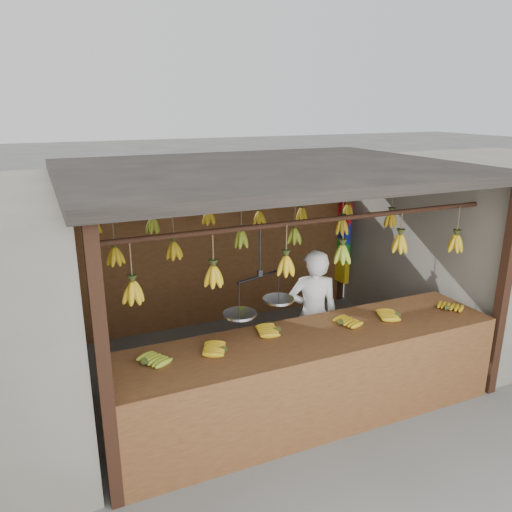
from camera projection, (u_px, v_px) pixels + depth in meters
name	position (u px, v px, depth m)	size (l,w,h in m)	color
ground	(266.00, 365.00, 6.03)	(80.00, 80.00, 0.00)	#5B5B57
stall	(255.00, 200.00, 5.74)	(4.30, 3.30, 2.40)	black
neighbor_right	(496.00, 242.00, 7.09)	(3.00, 3.00, 2.30)	slate
counter	(319.00, 358.00, 4.73)	(3.85, 0.87, 0.96)	brown
hanging_bananas	(268.00, 237.00, 5.56)	(3.64, 2.25, 0.39)	gold
balance_scale	(260.00, 303.00, 4.57)	(0.76, 0.46, 0.77)	black
vendor	(313.00, 315.00, 5.59)	(0.56, 0.36, 1.52)	white
bag_bundles	(343.00, 242.00, 7.67)	(0.08, 0.26, 1.27)	red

